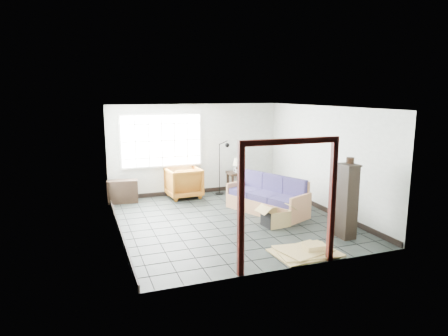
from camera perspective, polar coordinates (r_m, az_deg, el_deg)
name	(u,v)px	position (r m, az deg, el deg)	size (l,w,h in m)	color
ground	(230,220)	(9.34, 0.80, -7.47)	(5.50, 5.50, 0.00)	black
room_shell	(229,148)	(8.98, 0.77, 2.81)	(5.02, 5.52, 2.61)	#AFB4AD
window_panel	(162,141)	(11.27, -8.91, 3.89)	(2.32, 0.08, 1.52)	silver
doorway_trim	(289,188)	(6.61, 9.27, -2.86)	(1.80, 0.08, 2.20)	#3D120D
futon_sofa	(268,199)	(9.93, 6.36, -4.43)	(1.54, 2.21, 0.92)	#AD704E
armchair	(183,181)	(11.29, -5.83, -1.86)	(0.91, 0.85, 0.94)	#8B4F14
side_table	(237,176)	(11.78, 1.92, -1.09)	(0.58, 0.58, 0.62)	black
table_lamp	(238,162)	(11.64, 1.97, 0.80)	(0.37, 0.37, 0.43)	black
projector	(240,170)	(11.77, 2.25, -0.29)	(0.32, 0.26, 0.11)	silver
floor_lamp	(223,166)	(11.47, -0.12, 0.32)	(0.42, 0.41, 1.58)	black
console_shelf	(123,191)	(11.04, -14.27, -3.27)	(0.83, 0.40, 0.62)	black
tall_shelf	(347,201)	(8.43, 17.14, -4.47)	(0.32, 0.42, 1.53)	black
pot	(350,160)	(8.35, 17.58, 1.04)	(0.20, 0.20, 0.12)	black
open_box	(276,218)	(9.00, 7.40, -7.08)	(0.91, 0.51, 0.49)	#9D864C
cardboard_pile	(306,251)	(7.65, 11.68, -11.53)	(1.25, 0.92, 0.17)	#9D864C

